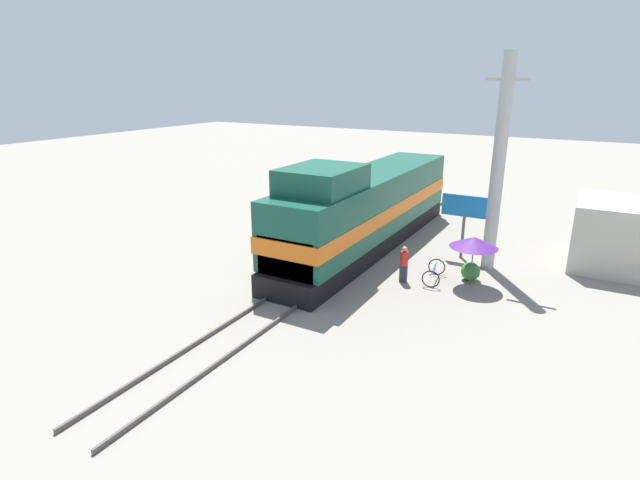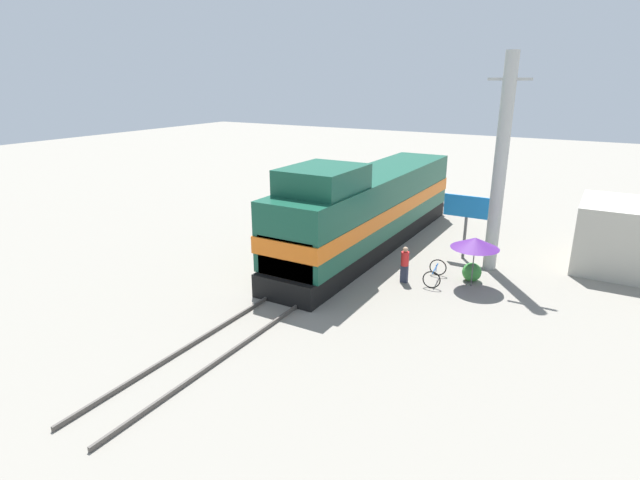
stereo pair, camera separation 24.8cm
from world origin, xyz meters
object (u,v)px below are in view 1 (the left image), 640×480
(locomotive, at_px, (365,210))
(billboard_sign, at_px, (465,210))
(bicycle, at_px, (434,273))
(person_bystander, at_px, (404,263))
(vendor_umbrella, at_px, (474,242))
(utility_pole, at_px, (498,165))

(locomotive, bearing_deg, billboard_sign, 14.14)
(locomotive, bearing_deg, bicycle, -28.56)
(person_bystander, bearing_deg, bicycle, 33.19)
(billboard_sign, distance_m, person_bystander, 4.81)
(billboard_sign, height_order, bicycle, billboard_sign)
(billboard_sign, relative_size, person_bystander, 1.94)
(vendor_umbrella, relative_size, billboard_sign, 0.69)
(utility_pole, bearing_deg, vendor_umbrella, -94.04)
(utility_pole, height_order, vendor_umbrella, utility_pole)
(utility_pole, height_order, billboard_sign, utility_pole)
(locomotive, height_order, vendor_umbrella, locomotive)
(person_bystander, xyz_separation_m, bicycle, (1.13, 0.74, -0.48))
(person_bystander, height_order, bicycle, person_bystander)
(utility_pole, bearing_deg, locomotive, -175.61)
(person_bystander, distance_m, bicycle, 1.43)
(locomotive, xyz_separation_m, utility_pole, (6.14, 0.47, 2.72))
(vendor_umbrella, height_order, bicycle, vendor_umbrella)
(locomotive, xyz_separation_m, bicycle, (4.45, -2.42, -1.70))
(locomotive, distance_m, utility_pole, 6.73)
(utility_pole, bearing_deg, bicycle, -120.20)
(locomotive, relative_size, vendor_umbrella, 7.63)
(vendor_umbrella, bearing_deg, locomotive, 160.61)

